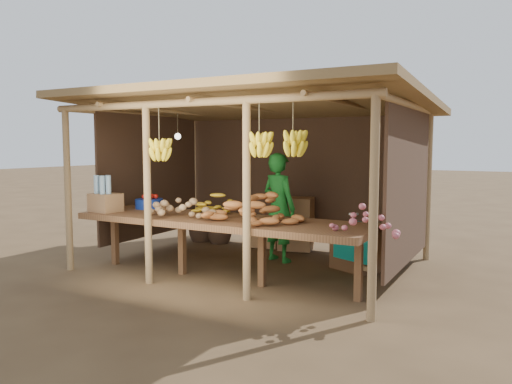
% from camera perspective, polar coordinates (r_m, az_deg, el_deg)
% --- Properties ---
extents(ground, '(60.00, 60.00, 0.00)m').
position_cam_1_polar(ground, '(7.27, 0.00, -8.27)').
color(ground, brown).
rests_on(ground, ground).
extents(stall_structure, '(4.70, 3.50, 2.43)m').
position_cam_1_polar(stall_structure, '(7.02, 0.25, 7.06)').
color(stall_structure, '#A17E53').
rests_on(stall_structure, ground).
extents(counter, '(3.90, 1.05, 0.80)m').
position_cam_1_polar(counter, '(6.32, -4.13, -3.52)').
color(counter, brown).
rests_on(counter, ground).
extents(potato_heap, '(1.01, 0.72, 0.36)m').
position_cam_1_polar(potato_heap, '(6.35, -8.87, -1.31)').
color(potato_heap, '#9C7750').
rests_on(potato_heap, counter).
extents(sweet_potato_heap, '(1.27, 1.05, 0.36)m').
position_cam_1_polar(sweet_potato_heap, '(5.97, -0.41, -1.69)').
color(sweet_potato_heap, '#A65E2A').
rests_on(sweet_potato_heap, counter).
extents(onion_heap, '(0.85, 0.60, 0.36)m').
position_cam_1_polar(onion_heap, '(5.22, 11.86, -2.85)').
color(onion_heap, '#C35F6B').
rests_on(onion_heap, counter).
extents(banana_pile, '(0.62, 0.45, 0.35)m').
position_cam_1_polar(banana_pile, '(6.75, -4.59, -0.95)').
color(banana_pile, gold).
rests_on(banana_pile, counter).
extents(tomato_basin, '(0.40, 0.40, 0.21)m').
position_cam_1_polar(tomato_basin, '(7.40, -12.13, -1.18)').
color(tomato_basin, navy).
rests_on(tomato_basin, counter).
extents(bottle_box, '(0.44, 0.36, 0.50)m').
position_cam_1_polar(bottle_box, '(7.18, -16.83, -0.63)').
color(bottle_box, '#9E7047').
rests_on(bottle_box, counter).
extents(vendor, '(0.67, 0.54, 1.60)m').
position_cam_1_polar(vendor, '(7.36, 2.63, -1.76)').
color(vendor, '#186C22').
rests_on(vendor, ground).
extents(tarp_crate, '(0.85, 0.80, 0.80)m').
position_cam_1_polar(tarp_crate, '(7.07, 11.58, -6.05)').
color(tarp_crate, brown).
rests_on(tarp_crate, ground).
extents(carton_stack, '(1.20, 0.53, 0.85)m').
position_cam_1_polar(carton_stack, '(8.22, 3.34, -4.01)').
color(carton_stack, '#9E7047').
rests_on(carton_stack, ground).
extents(burlap_sacks, '(0.82, 0.43, 0.58)m').
position_cam_1_polar(burlap_sacks, '(8.88, -5.27, -4.12)').
color(burlap_sacks, '#4A3222').
rests_on(burlap_sacks, ground).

